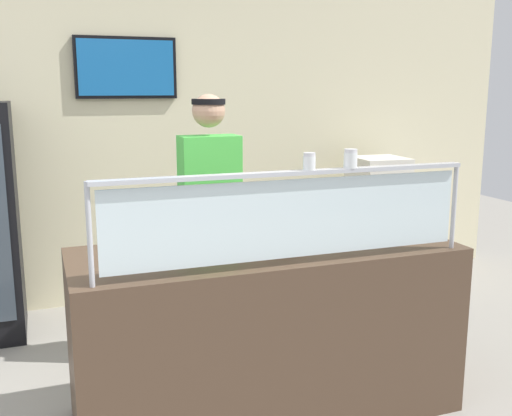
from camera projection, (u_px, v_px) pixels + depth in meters
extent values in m
plane|color=gray|center=(233.00, 364.00, 3.94)|extent=(12.00, 12.00, 0.00)
cube|color=beige|center=(176.00, 141.00, 5.09)|extent=(6.48, 0.08, 2.70)
cube|color=black|center=(126.00, 68.00, 4.78)|extent=(0.81, 0.04, 0.49)
cube|color=#1966B2|center=(127.00, 68.00, 4.76)|extent=(0.76, 0.01, 0.44)
cube|color=#4C3828|center=(266.00, 331.00, 3.29)|extent=(2.08, 0.79, 0.95)
cylinder|color=#B2B5BC|center=(90.00, 235.00, 2.53)|extent=(0.02, 0.02, 0.46)
cylinder|color=#B2B5BC|center=(454.00, 206.00, 3.16)|extent=(0.02, 0.02, 0.46)
cube|color=silver|center=(292.00, 219.00, 2.85)|extent=(1.82, 0.01, 0.38)
cube|color=#B2B5BC|center=(293.00, 173.00, 2.80)|extent=(1.88, 0.06, 0.02)
cylinder|color=#9EA0A8|center=(270.00, 245.00, 3.25)|extent=(0.45, 0.45, 0.01)
cylinder|color=tan|center=(270.00, 242.00, 3.25)|extent=(0.42, 0.42, 0.02)
cylinder|color=#D65B2D|center=(270.00, 240.00, 3.25)|extent=(0.37, 0.37, 0.01)
cube|color=#ADAFB7|center=(276.00, 239.00, 3.24)|extent=(0.08, 0.28, 0.01)
cylinder|color=white|center=(309.00, 163.00, 2.82)|extent=(0.06, 0.06, 0.07)
cylinder|color=white|center=(309.00, 165.00, 2.83)|extent=(0.05, 0.05, 0.04)
cylinder|color=silver|center=(309.00, 154.00, 2.82)|extent=(0.06, 0.06, 0.02)
cylinder|color=white|center=(350.00, 160.00, 2.90)|extent=(0.07, 0.07, 0.07)
cylinder|color=red|center=(350.00, 163.00, 2.90)|extent=(0.06, 0.06, 0.05)
cylinder|color=silver|center=(351.00, 151.00, 2.89)|extent=(0.06, 0.06, 0.02)
cylinder|color=#23232D|center=(195.00, 291.00, 3.95)|extent=(0.13, 0.13, 0.95)
cylinder|color=#23232D|center=(227.00, 287.00, 4.02)|extent=(0.13, 0.13, 0.95)
cube|color=#4CD14C|center=(210.00, 178.00, 3.83)|extent=(0.38, 0.21, 0.55)
sphere|color=tan|center=(209.00, 111.00, 3.75)|extent=(0.21, 0.21, 0.21)
cylinder|color=black|center=(208.00, 102.00, 3.74)|extent=(0.21, 0.21, 0.04)
cylinder|color=tan|center=(247.00, 197.00, 3.71)|extent=(0.08, 0.34, 0.08)
cube|color=#B7BABF|center=(376.00, 238.00, 5.40)|extent=(0.70, 0.55, 0.93)
cube|color=silver|center=(379.00, 185.00, 5.30)|extent=(0.45, 0.45, 0.04)
cube|color=silver|center=(378.00, 180.00, 5.29)|extent=(0.45, 0.45, 0.05)
cube|color=silver|center=(378.00, 175.00, 5.28)|extent=(0.45, 0.45, 0.04)
cube|color=silver|center=(379.00, 170.00, 5.27)|extent=(0.44, 0.44, 0.04)
cube|color=silver|center=(380.00, 165.00, 5.27)|extent=(0.44, 0.44, 0.04)
cube|color=silver|center=(380.00, 160.00, 5.26)|extent=(0.46, 0.46, 0.04)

